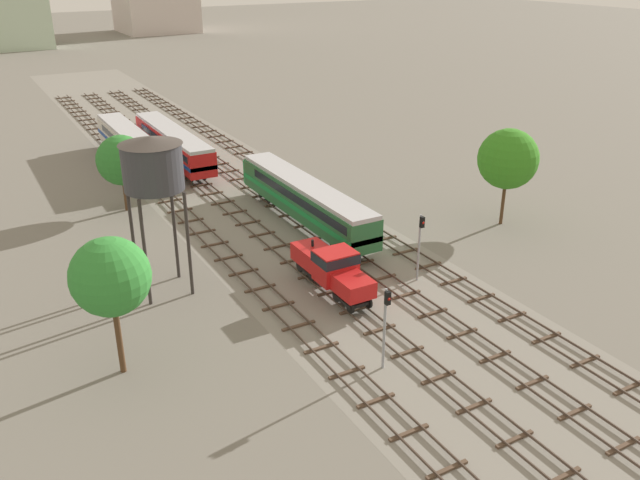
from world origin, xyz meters
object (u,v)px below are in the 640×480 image
water_tower (152,165)px  signal_post_near (385,319)px  diesel_railcar_far_left_midfar (131,144)px  shunter_loco_left_nearest (332,267)px  diesel_railcar_centre_left_near (305,198)px  signal_post_nearest (420,239)px  diesel_railcar_left_mid (173,142)px

water_tower → signal_post_near: 18.82m
diesel_railcar_far_left_midfar → signal_post_near: signal_post_near is taller
diesel_railcar_far_left_midfar → signal_post_near: (2.16, -47.05, 0.73)m
shunter_loco_left_nearest → diesel_railcar_centre_left_near: bearing=70.4°
diesel_railcar_centre_left_near → diesel_railcar_far_left_midfar: size_ratio=1.00×
diesel_railcar_far_left_midfar → water_tower: bearing=-100.9°
water_tower → signal_post_nearest: water_tower is taller
diesel_railcar_left_mid → water_tower: size_ratio=1.81×
diesel_railcar_centre_left_near → signal_post_near: 22.68m
diesel_railcar_left_mid → shunter_loco_left_nearest: bearing=-90.0°
signal_post_near → diesel_railcar_left_mid: bearing=87.3°
diesel_railcar_left_mid → water_tower: (-10.31, -29.48, 6.77)m
signal_post_nearest → water_tower: bearing=155.3°
diesel_railcar_centre_left_near → diesel_railcar_far_left_midfar: same height
diesel_railcar_centre_left_near → diesel_railcar_left_mid: 24.01m
diesel_railcar_centre_left_near → diesel_railcar_left_mid: size_ratio=1.00×
diesel_railcar_centre_left_near → diesel_railcar_far_left_midfar: (-8.63, 25.33, 0.00)m
signal_post_near → diesel_railcar_centre_left_near: bearing=73.4°
water_tower → diesel_railcar_centre_left_near: bearing=21.9°
diesel_railcar_left_mid → water_tower: bearing=-109.3°
shunter_loco_left_nearest → diesel_railcar_far_left_midfar: bearing=96.6°
shunter_loco_left_nearest → diesel_railcar_far_left_midfar: (-4.32, 37.43, 0.59)m
shunter_loco_left_nearest → diesel_railcar_left_mid: size_ratio=0.41×
shunter_loco_left_nearest → water_tower: water_tower is taller
signal_post_nearest → signal_post_near: (-8.63, -8.12, 0.01)m
diesel_railcar_left_mid → water_tower: water_tower is taller
shunter_loco_left_nearest → signal_post_near: (-2.16, -9.62, 1.32)m
diesel_railcar_centre_left_near → diesel_railcar_far_left_midfar: 26.76m
water_tower → diesel_railcar_left_mid: bearing=70.7°
diesel_railcar_centre_left_near → signal_post_near: signal_post_near is taller
shunter_loco_left_nearest → diesel_railcar_left_mid: diesel_railcar_left_mid is taller
diesel_railcar_centre_left_near → diesel_railcar_far_left_midfar: bearing=108.8°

